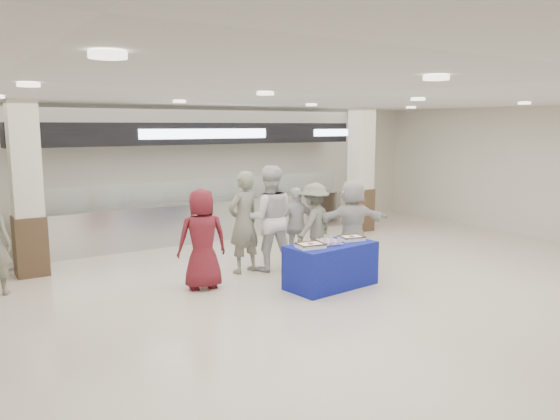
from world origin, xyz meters
TOP-DOWN VIEW (x-y plane):
  - ground at (0.00, 0.00)m, footprint 14.00×14.00m
  - serving_line at (0.00, 5.40)m, footprint 8.70×0.85m
  - column_left at (-4.00, 4.20)m, footprint 0.55×0.55m
  - column_right at (4.00, 4.20)m, footprint 0.55×0.55m
  - display_table at (0.17, 0.59)m, footprint 1.62×0.93m
  - sheet_cake_left at (-0.31, 0.53)m, footprint 0.46×0.38m
  - sheet_cake_right at (0.65, 0.63)m, footprint 0.45×0.38m
  - cupcake_tray at (0.12, 0.60)m, footprint 0.48×0.39m
  - civilian_maroon at (-1.71, 1.70)m, footprint 0.93×0.71m
  - soldier_a at (-0.62, 2.22)m, footprint 0.78×0.60m
  - chef_tall at (-0.13, 2.10)m, footprint 1.19×1.07m
  - chef_short at (0.59, 2.23)m, footprint 0.96×0.59m
  - soldier_b at (0.85, 1.98)m, footprint 1.20×0.96m
  - civilian_white at (1.46, 1.56)m, footprint 1.66×1.04m

SIDE VIEW (x-z plane):
  - ground at x=0.00m, z-range 0.00..0.00m
  - display_table at x=0.17m, z-range 0.00..0.75m
  - chef_short at x=0.59m, z-range 0.00..1.53m
  - cupcake_tray at x=0.12m, z-range 0.75..0.82m
  - sheet_cake_right at x=0.65m, z-range 0.75..0.84m
  - sheet_cake_left at x=-0.31m, z-range 0.75..0.84m
  - soldier_b at x=0.85m, z-range 0.00..1.62m
  - civilian_white at x=1.46m, z-range 0.00..1.71m
  - civilian_maroon at x=-1.71m, z-range 0.00..1.71m
  - soldier_a at x=-0.62m, z-range 0.00..1.91m
  - chef_tall at x=-0.13m, z-range 0.00..2.00m
  - serving_line at x=0.00m, z-range -0.24..2.56m
  - column_left at x=-4.00m, z-range -0.07..3.13m
  - column_right at x=4.00m, z-range -0.07..3.13m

